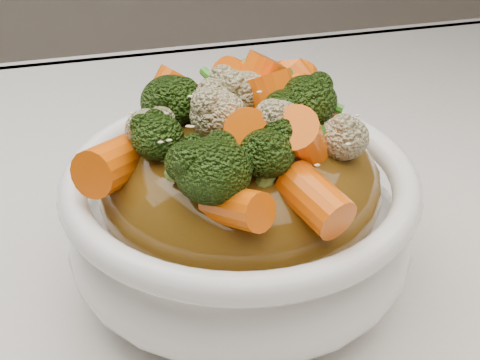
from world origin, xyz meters
name	(u,v)px	position (x,y,z in m)	size (l,w,h in m)	color
tablecloth	(181,283)	(0.00, 0.00, 0.73)	(1.20, 0.80, 0.04)	silver
bowl	(240,223)	(0.04, -0.02, 0.79)	(0.22, 0.22, 0.09)	white
sauce_base	(240,184)	(0.04, -0.02, 0.82)	(0.18, 0.18, 0.10)	#5E3D10
carrots	(240,91)	(0.04, -0.02, 0.89)	(0.18, 0.18, 0.05)	#F76108
broccoli	(240,93)	(0.04, -0.02, 0.89)	(0.18, 0.18, 0.05)	black
cauliflower	(240,96)	(0.04, -0.02, 0.89)	(0.18, 0.18, 0.04)	tan
scallions	(240,89)	(0.04, -0.02, 0.89)	(0.13, 0.13, 0.02)	#307C1C
sesame_seeds	(240,89)	(0.04, -0.02, 0.89)	(0.16, 0.16, 0.01)	beige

